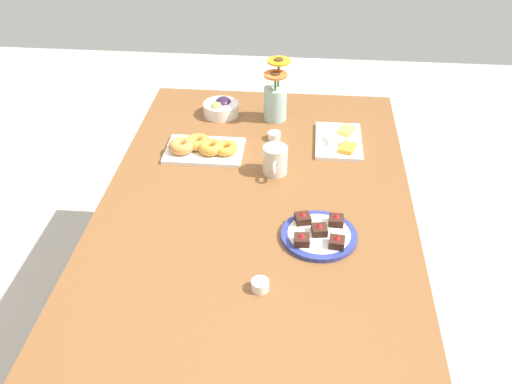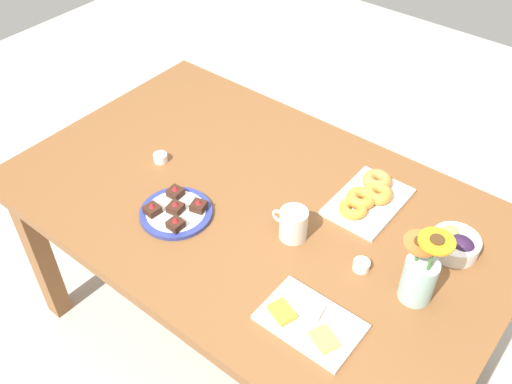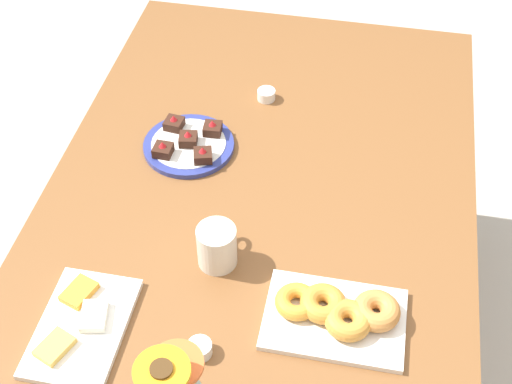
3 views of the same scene
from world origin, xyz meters
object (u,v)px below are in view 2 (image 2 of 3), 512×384
at_px(coffee_mug, 293,224).
at_px(jam_cup_berry, 361,265).
at_px(cheese_platter, 309,321).
at_px(flower_vase, 419,276).
at_px(dessert_plate, 176,212).
at_px(croissant_platter, 368,197).
at_px(grape_bowl, 455,244).
at_px(jam_cup_honey, 160,157).
at_px(dining_table, 256,220).

xyz_separation_m(coffee_mug, jam_cup_berry, (-0.23, -0.02, -0.04)).
bearing_deg(cheese_platter, flower_vase, -124.06).
xyz_separation_m(jam_cup_berry, dessert_plate, (0.56, 0.17, -0.00)).
distance_m(coffee_mug, flower_vase, 0.39).
bearing_deg(croissant_platter, dessert_plate, 43.91).
relative_size(grape_bowl, croissant_platter, 0.51).
bearing_deg(croissant_platter, jam_cup_honey, 21.82).
distance_m(jam_cup_berry, flower_vase, 0.18).
height_order(coffee_mug, cheese_platter, coffee_mug).
bearing_deg(dining_table, coffee_mug, 164.70).
height_order(jam_cup_honey, dessert_plate, dessert_plate).
bearing_deg(jam_cup_honey, coffee_mug, 179.79).
xyz_separation_m(croissant_platter, jam_cup_berry, (-0.12, 0.25, -0.01)).
xyz_separation_m(grape_bowl, cheese_platter, (0.18, 0.47, -0.02)).
relative_size(croissant_platter, jam_cup_berry, 5.83).
bearing_deg(croissant_platter, flower_vase, 139.66).
distance_m(croissant_platter, dessert_plate, 0.61).
bearing_deg(coffee_mug, flower_vase, -176.30).
bearing_deg(grape_bowl, jam_cup_honey, 14.10).
bearing_deg(dessert_plate, grape_bowl, -151.72).
bearing_deg(grape_bowl, dining_table, 18.61).
relative_size(coffee_mug, dessert_plate, 0.53).
xyz_separation_m(dining_table, coffee_mug, (-0.18, 0.05, 0.14)).
distance_m(coffee_mug, jam_cup_berry, 0.23).
bearing_deg(jam_cup_berry, grape_bowl, -127.86).
bearing_deg(dining_table, grape_bowl, -161.39).
relative_size(jam_cup_berry, flower_vase, 0.20).
bearing_deg(jam_cup_honey, dining_table, -173.06).
distance_m(cheese_platter, flower_vase, 0.31).
xyz_separation_m(dining_table, jam_cup_berry, (-0.40, 0.03, 0.10)).
relative_size(grape_bowl, cheese_platter, 0.55).
distance_m(croissant_platter, jam_cup_berry, 0.28).
bearing_deg(cheese_platter, coffee_mug, -46.10).
relative_size(dining_table, dessert_plate, 7.08).
distance_m(grape_bowl, flower_vase, 0.23).
relative_size(dining_table, jam_cup_berry, 33.33).
bearing_deg(dining_table, flower_vase, 177.60).
xyz_separation_m(dessert_plate, flower_vase, (-0.72, -0.18, 0.07)).
bearing_deg(dessert_plate, coffee_mug, -155.50).
distance_m(dessert_plate, flower_vase, 0.75).
bearing_deg(dining_table, dessert_plate, 52.11).
relative_size(cheese_platter, dessert_plate, 1.15).
bearing_deg(jam_cup_honey, jam_cup_berry, -178.85).
height_order(croissant_platter, jam_cup_berry, croissant_platter).
distance_m(coffee_mug, cheese_platter, 0.32).
distance_m(cheese_platter, jam_cup_honey, 0.81).
distance_m(dining_table, croissant_platter, 0.37).
height_order(grape_bowl, jam_cup_berry, grape_bowl).
bearing_deg(dining_table, jam_cup_honey, 6.94).
relative_size(cheese_platter, jam_cup_berry, 5.42).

